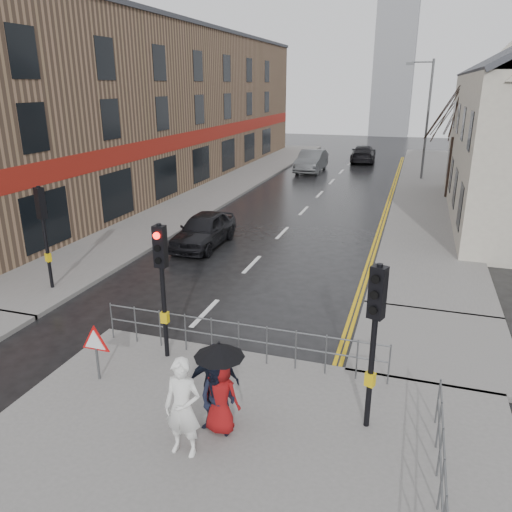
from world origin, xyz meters
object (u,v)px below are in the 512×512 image
Objects in this scene: pedestrian_a at (183,408)px; car_mid at (311,161)px; car_parked at (204,230)px; pedestrian_with_umbrella at (220,382)px; pedestrian_d at (214,383)px; pedestrian_b at (218,399)px.

pedestrian_a is 32.36m from car_mid.
car_mid reaches higher than car_parked.
pedestrian_with_umbrella is at bearing 63.37° from pedestrian_a.
pedestrian_a is at bearing -117.16° from pedestrian_with_umbrella.
pedestrian_with_umbrella is 1.12× the size of pedestrian_d.
pedestrian_a is 1.04m from pedestrian_d.
pedestrian_a is at bearing -120.10° from pedestrian_d.
pedestrian_b is 0.30× the size of car_mid.
pedestrian_a is 0.38× the size of car_mid.
pedestrian_a is 12.80m from car_parked.
pedestrian_b is 12.33m from car_parked.
pedestrian_a is at bearing -111.92° from pedestrian_b.
pedestrian_with_umbrella is 12.25m from car_parked.
pedestrian_with_umbrella is 0.46× the size of car_parked.
pedestrian_a is 1.12× the size of pedestrian_d.
car_parked is 0.83× the size of car_mid.
pedestrian_d reaches higher than car_mid.
pedestrian_a is 1.00× the size of pedestrian_with_umbrella.
pedestrian_b is (0.40, 0.68, -0.20)m from pedestrian_a.
car_parked is (-4.78, 11.87, -0.38)m from pedestrian_a.
car_parked is at bearing 112.43° from pedestrian_a.
pedestrian_d is at bearing 131.71° from pedestrian_b.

